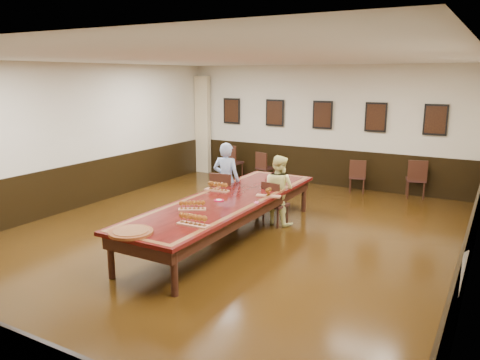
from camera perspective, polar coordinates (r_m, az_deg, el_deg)
The scene contains 24 objects.
floor at distance 8.69m, azimuth -1.64°, elevation -7.15°, with size 8.00×10.00×0.02m, color black.
ceiling at distance 8.18m, azimuth -1.79°, elevation 14.59°, with size 8.00×10.00×0.02m, color white.
wall_back at distance 12.79m, azimuth 10.08°, elevation 6.51°, with size 8.00×0.02×3.20m, color beige.
wall_left at distance 10.89m, azimuth -20.13°, elevation 4.87°, with size 0.02×10.00×3.20m, color beige.
wall_right at distance 7.11m, azimuth 27.11°, elevation 0.43°, with size 0.02×10.00×3.20m, color beige.
chair_man at distance 9.73m, azimuth -1.91°, elevation -1.85°, with size 0.46×0.51×0.99m, color #321916, non-canonical shape.
chair_woman at distance 9.33m, azimuth 4.35°, elevation -2.82°, with size 0.42×0.46×0.89m, color #321916, non-canonical shape.
spare_chair_a at distance 13.53m, azimuth -0.82°, elevation 2.28°, with size 0.46×0.50×0.98m, color #321916, non-canonical shape.
spare_chair_b at distance 13.08m, azimuth 3.12°, elevation 1.61°, with size 0.40×0.44×0.85m, color #321916, non-canonical shape.
spare_chair_c at distance 12.27m, azimuth 14.13°, elevation 0.52°, with size 0.40×0.44×0.86m, color #321916, non-canonical shape.
spare_chair_d at distance 12.16m, azimuth 20.67°, elevation 0.20°, with size 0.45×0.49×0.95m, color #321916, non-canonical shape.
person_man at distance 9.75m, azimuth -1.68°, elevation -0.02°, with size 0.58×0.38×1.58m, color #4D76C1.
person_woman at distance 9.35m, azimuth 4.71°, elevation -1.21°, with size 0.69×0.54×1.40m, color #FBF79C.
pink_phone at distance 8.20m, azimuth 2.03°, elevation -2.75°, with size 0.07×0.14×0.01m, color #D74777.
curtain at distance 14.33m, azimuth -4.56°, elevation 6.71°, with size 0.45×0.18×2.90m, color #CFBB8E.
wainscoting at distance 8.53m, azimuth -1.66°, elevation -3.92°, with size 8.00×10.00×1.00m.
conference_table at distance 8.50m, azimuth -1.67°, elevation -3.21°, with size 1.40×5.00×0.76m.
posters at distance 12.70m, azimuth 10.02°, elevation 7.82°, with size 6.14×0.04×0.74m.
flight_a at distance 8.99m, azimuth -2.81°, elevation -0.84°, with size 0.50×0.16×0.18m.
flight_b at distance 8.59m, azimuth 3.49°, elevation -1.55°, with size 0.47×0.25×0.17m.
flight_c at distance 7.76m, azimuth -5.86°, elevation -3.14°, with size 0.46×0.37×0.17m.
flight_d at distance 6.97m, azimuth -5.75°, elevation -4.92°, with size 0.51×0.17×0.19m.
red_plate_grp at distance 8.32m, azimuth -2.58°, elevation -2.49°, with size 0.18×0.18×0.02m.
carved_platter at distance 6.80m, azimuth -13.15°, elevation -6.21°, with size 0.70×0.70×0.05m.
Camera 1 is at (4.24, -6.98, 2.94)m, focal length 35.00 mm.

